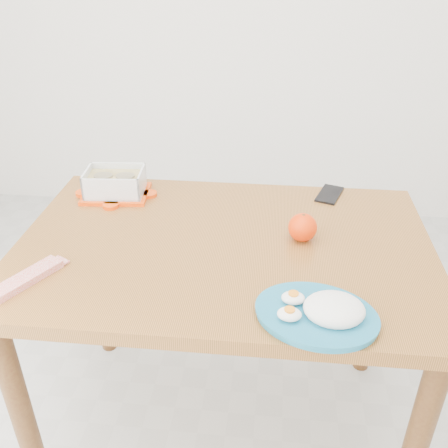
# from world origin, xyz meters

# --- Properties ---
(dining_table) EXTENTS (1.15, 0.77, 0.75)m
(dining_table) POSITION_xyz_m (-0.01, 0.15, 0.65)
(dining_table) COLOR #A4612E
(dining_table) RESTS_ON ground
(food_container) EXTENTS (0.22, 0.17, 0.09)m
(food_container) POSITION_xyz_m (-0.39, 0.40, 0.79)
(food_container) COLOR #FF4607
(food_container) RESTS_ON dining_table
(orange_fruit) EXTENTS (0.08, 0.08, 0.08)m
(orange_fruit) POSITION_xyz_m (0.20, 0.19, 0.79)
(orange_fruit) COLOR #FF3C05
(orange_fruit) RESTS_ON dining_table
(rice_plate) EXTENTS (0.33, 0.33, 0.07)m
(rice_plate) POSITION_xyz_m (0.24, -0.14, 0.77)
(rice_plate) COLOR #1A6F92
(rice_plate) RESTS_ON dining_table
(candy_bar) EXTENTS (0.14, 0.19, 0.02)m
(candy_bar) POSITION_xyz_m (-0.47, -0.08, 0.76)
(candy_bar) COLOR red
(candy_bar) RESTS_ON dining_table
(smartphone) EXTENTS (0.10, 0.14, 0.01)m
(smartphone) POSITION_xyz_m (0.30, 0.48, 0.75)
(smartphone) COLOR black
(smartphone) RESTS_ON dining_table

